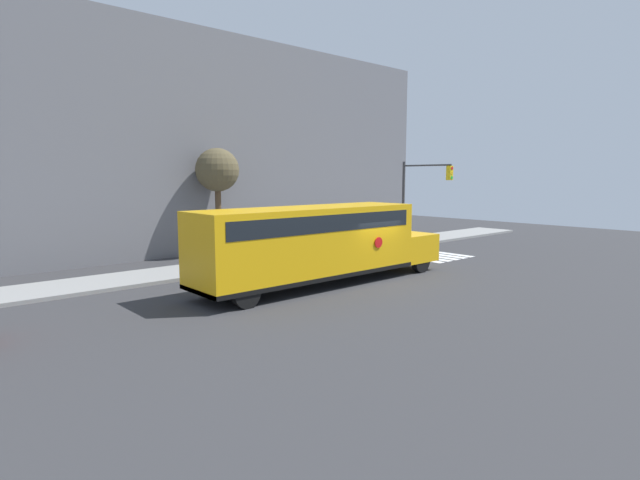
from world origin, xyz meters
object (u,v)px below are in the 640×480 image
tree_near_sidewalk (217,171)px  traffic_light (419,191)px  school_bus (317,241)px  stop_sign (381,221)px

tree_near_sidewalk → traffic_light: bearing=-28.9°
school_bus → stop_sign: bearing=28.1°
stop_sign → traffic_light: size_ratio=0.50×
traffic_light → school_bus: bearing=-162.4°
stop_sign → traffic_light: 2.84m
stop_sign → school_bus: bearing=-151.9°
stop_sign → tree_near_sidewalk: tree_near_sidewalk is taller
tree_near_sidewalk → stop_sign: bearing=-24.1°
school_bus → traffic_light: size_ratio=2.25×
tree_near_sidewalk → school_bus: bearing=-95.7°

